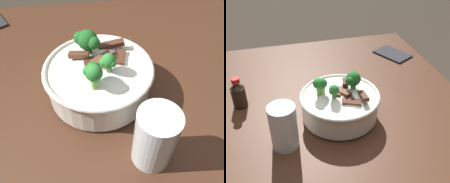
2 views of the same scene
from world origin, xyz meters
TOP-DOWN VIEW (x-y plane):
  - dining_table at (0.00, 0.00)m, footprint 1.38×0.94m
  - rice_bowl at (0.08, 0.01)m, footprint 0.26×0.26m
  - drinking_glass at (0.00, 0.20)m, footprint 0.08×0.08m

SIDE VIEW (x-z plane):
  - dining_table at x=0.00m, z-range 0.27..1.08m
  - drinking_glass at x=0.00m, z-range 0.80..0.94m
  - rice_bowl at x=0.08m, z-range 0.79..0.95m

